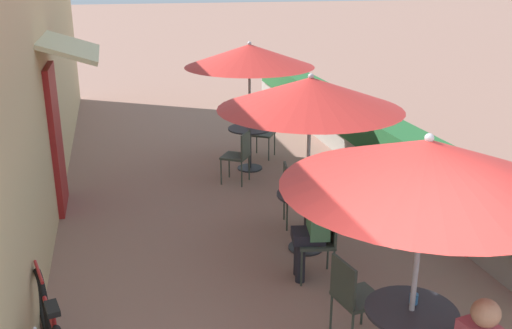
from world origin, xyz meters
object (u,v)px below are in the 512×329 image
at_px(patio_umbrella_far, 249,56).
at_px(coffee_cup_near, 414,299).
at_px(seated_patron_mid_right, 313,223).
at_px(cafe_chair_near_left, 352,293).
at_px(cafe_chair_mid_right, 323,236).
at_px(patio_table_mid, 307,210).
at_px(patio_umbrella_mid, 310,93).
at_px(bicycle_second, 52,329).
at_px(patio_umbrella_near, 427,164).
at_px(patio_table_far, 250,140).
at_px(cafe_chair_far_right, 259,130).
at_px(cafe_chair_mid_left, 294,190).
at_px(coffee_cup_mid, 298,186).
at_px(cafe_chair_far_left, 239,153).

bearing_deg(patio_umbrella_far, coffee_cup_near, -89.83).
bearing_deg(coffee_cup_near, seated_patron_mid_right, 96.87).
height_order(cafe_chair_near_left, cafe_chair_mid_right, same).
relative_size(cafe_chair_mid_right, patio_umbrella_far, 0.39).
bearing_deg(patio_table_mid, patio_umbrella_mid, 0.00).
distance_m(cafe_chair_mid_right, seated_patron_mid_right, 0.20).
relative_size(cafe_chair_near_left, bicycle_second, 0.52).
height_order(patio_umbrella_near, patio_table_far, patio_umbrella_near).
distance_m(cafe_chair_near_left, patio_umbrella_mid, 2.42).
height_order(patio_umbrella_mid, cafe_chair_mid_right, patio_umbrella_mid).
bearing_deg(seated_patron_mid_right, cafe_chair_far_right, 3.99).
height_order(coffee_cup_near, bicycle_second, coffee_cup_near).
bearing_deg(patio_table_far, patio_umbrella_mid, -90.62).
height_order(coffee_cup_near, patio_umbrella_mid, patio_umbrella_mid).
bearing_deg(patio_umbrella_near, coffee_cup_near, 53.98).
xyz_separation_m(patio_umbrella_near, coffee_cup_near, (0.06, 0.08, -1.20)).
height_order(seated_patron_mid_right, patio_umbrella_far, patio_umbrella_far).
height_order(cafe_chair_near_left, cafe_chair_mid_left, same).
height_order(cafe_chair_mid_left, cafe_chair_far_right, same).
xyz_separation_m(cafe_chair_mid_right, patio_table_far, (0.09, 3.87, 0.02)).
relative_size(cafe_chair_mid_left, bicycle_second, 0.52).
height_order(coffee_cup_mid, patio_umbrella_far, patio_umbrella_far).
bearing_deg(coffee_cup_mid, patio_table_mid, -66.29).
height_order(patio_umbrella_near, coffee_cup_mid, patio_umbrella_near).
bearing_deg(seated_patron_mid_right, cafe_chair_near_left, -171.36).
xyz_separation_m(cafe_chair_mid_right, cafe_chair_far_left, (-0.24, 3.22, 0.00)).
bearing_deg(cafe_chair_far_right, patio_table_far, 6.09).
distance_m(patio_table_far, patio_umbrella_far, 1.46).
relative_size(coffee_cup_near, cafe_chair_far_right, 0.10).
bearing_deg(cafe_chair_far_left, seated_patron_mid_right, -144.54).
relative_size(seated_patron_mid_right, bicycle_second, 0.75).
bearing_deg(cafe_chair_near_left, coffee_cup_mid, 165.67).
height_order(patio_table_far, cafe_chair_far_right, cafe_chair_far_right).
height_order(patio_table_mid, cafe_chair_far_right, cafe_chair_far_right).
distance_m(cafe_chair_mid_right, bicycle_second, 2.97).
xyz_separation_m(cafe_chair_mid_left, cafe_chair_far_left, (-0.35, 1.79, 0.00)).
relative_size(patio_umbrella_near, cafe_chair_far_right, 2.56).
bearing_deg(patio_table_far, coffee_cup_near, -89.83).
xyz_separation_m(patio_umbrella_mid, coffee_cup_mid, (-0.07, 0.16, -1.20)).
relative_size(patio_umbrella_near, bicycle_second, 1.33).
height_order(coffee_cup_near, patio_table_far, coffee_cup_near).
bearing_deg(patio_umbrella_far, cafe_chair_near_left, -92.79).
bearing_deg(coffee_cup_mid, patio_umbrella_mid, -66.29).
height_order(patio_umbrella_near, cafe_chair_far_right, patio_umbrella_near).
bearing_deg(coffee_cup_near, bicycle_second, 161.66).
height_order(patio_umbrella_mid, patio_umbrella_far, same).
bearing_deg(patio_table_far, coffee_cup_mid, -92.00).
height_order(patio_table_mid, cafe_chair_mid_right, cafe_chair_mid_right).
distance_m(cafe_chair_near_left, seated_patron_mid_right, 1.22).
bearing_deg(cafe_chair_mid_left, patio_umbrella_far, -168.69).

